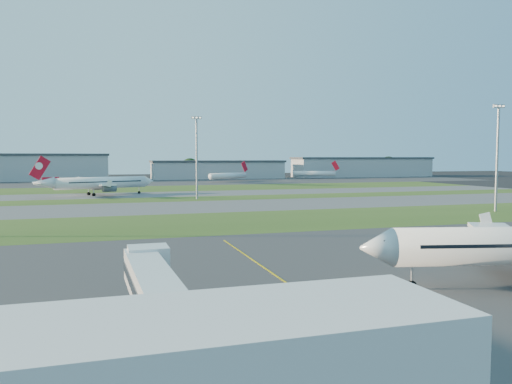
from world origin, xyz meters
name	(u,v)px	position (x,y,z in m)	size (l,w,h in m)	color
ground	(246,292)	(0.00, 0.00, 0.00)	(700.00, 700.00, 0.00)	black
apron_near	(246,292)	(0.00, 0.00, 0.01)	(300.00, 70.00, 0.01)	#333335
grass_strip_a	(173,224)	(0.00, 52.00, 0.01)	(300.00, 34.00, 0.01)	#304C19
taxiway_a	(156,208)	(0.00, 85.00, 0.01)	(300.00, 32.00, 0.01)	#515154
grass_strip_b	(148,200)	(0.00, 110.00, 0.01)	(300.00, 18.00, 0.01)	#304C19
taxiway_b	(142,195)	(0.00, 132.00, 0.01)	(300.00, 26.00, 0.01)	#515154
grass_strip_c	(136,189)	(0.00, 165.00, 0.01)	(300.00, 40.00, 0.01)	#304C19
apron_far	(129,182)	(0.00, 225.00, 0.01)	(400.00, 80.00, 0.01)	#333335
yellow_line	(293,288)	(5.00, 0.00, 0.00)	(0.25, 60.00, 0.02)	gold
jet_bridge	(161,305)	(-9.81, -15.24, 4.01)	(4.20, 26.90, 6.20)	silver
airliner_taxiing	(101,183)	(-13.88, 133.76, 4.28)	(37.62, 31.76, 12.18)	white
mini_jet_near	(228,176)	(51.59, 214.75, 3.28)	(25.40, 16.23, 9.48)	white
mini_jet_far	(314,173)	(110.80, 234.87, 3.28)	(27.40, 12.08, 9.48)	white
light_mast_centre	(197,152)	(15.00, 108.00, 14.81)	(3.20, 0.70, 25.80)	gray
light_mast_east	(497,150)	(78.00, 52.00, 14.81)	(3.20, 0.70, 25.80)	gray
hangar_west	(43,167)	(-45.00, 255.00, 7.64)	(71.40, 23.00, 15.20)	#94979C
hangar_east	(218,169)	(55.00, 255.00, 5.64)	(81.60, 23.00, 11.20)	#94979C
hangar_far_east	(362,167)	(155.00, 255.00, 6.64)	(96.90, 23.00, 13.20)	#94979C
tree_mid_west	(90,170)	(-20.00, 266.00, 5.84)	(9.90, 9.90, 10.80)	black
tree_mid_east	(190,167)	(40.00, 269.00, 6.81)	(11.55, 11.55, 12.60)	black
tree_east	(301,168)	(115.00, 267.00, 6.16)	(10.45, 10.45, 11.40)	black
tree_far_east	(388,165)	(185.00, 271.00, 7.46)	(12.65, 12.65, 13.80)	black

